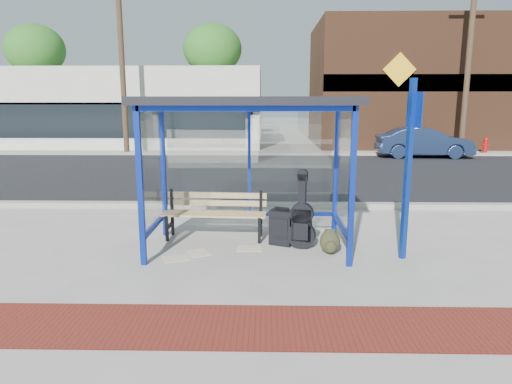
{
  "coord_description": "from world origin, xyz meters",
  "views": [
    {
      "loc": [
        0.28,
        -7.07,
        2.36
      ],
      "look_at": [
        0.13,
        0.2,
        0.9
      ],
      "focal_mm": 32.0,
      "sensor_mm": 36.0,
      "label": 1
    }
  ],
  "objects_px": {
    "bench": "(215,211)",
    "fire_hydrant": "(486,145)",
    "suitcase": "(281,227)",
    "backpack": "(330,242)",
    "guitar_bag": "(302,222)",
    "parked_car": "(424,142)"
  },
  "relations": [
    {
      "from": "suitcase",
      "to": "backpack",
      "type": "relative_size",
      "value": 1.67
    },
    {
      "from": "bench",
      "to": "fire_hydrant",
      "type": "distance_m",
      "value": 17.28
    },
    {
      "from": "bench",
      "to": "parked_car",
      "type": "bearing_deg",
      "value": 60.38
    },
    {
      "from": "fire_hydrant",
      "to": "guitar_bag",
      "type": "bearing_deg",
      "value": -124.24
    },
    {
      "from": "bench",
      "to": "backpack",
      "type": "bearing_deg",
      "value": -20.08
    },
    {
      "from": "guitar_bag",
      "to": "fire_hydrant",
      "type": "height_order",
      "value": "guitar_bag"
    },
    {
      "from": "bench",
      "to": "suitcase",
      "type": "distance_m",
      "value": 1.22
    },
    {
      "from": "bench",
      "to": "suitcase",
      "type": "bearing_deg",
      "value": -15.11
    },
    {
      "from": "guitar_bag",
      "to": "suitcase",
      "type": "distance_m",
      "value": 0.39
    },
    {
      "from": "bench",
      "to": "fire_hydrant",
      "type": "height_order",
      "value": "bench"
    },
    {
      "from": "bench",
      "to": "backpack",
      "type": "relative_size",
      "value": 4.69
    },
    {
      "from": "fire_hydrant",
      "to": "bench",
      "type": "bearing_deg",
      "value": -129.3
    },
    {
      "from": "suitcase",
      "to": "backpack",
      "type": "xyz_separation_m",
      "value": [
        0.75,
        -0.44,
        -0.11
      ]
    },
    {
      "from": "parked_car",
      "to": "fire_hydrant",
      "type": "relative_size",
      "value": 5.29
    },
    {
      "from": "backpack",
      "to": "parked_car",
      "type": "bearing_deg",
      "value": 67.46
    },
    {
      "from": "bench",
      "to": "parked_car",
      "type": "xyz_separation_m",
      "value": [
        7.6,
        11.82,
        0.17
      ]
    },
    {
      "from": "backpack",
      "to": "bench",
      "type": "bearing_deg",
      "value": 158.55
    },
    {
      "from": "backpack",
      "to": "fire_hydrant",
      "type": "bearing_deg",
      "value": 59.23
    },
    {
      "from": "fire_hydrant",
      "to": "suitcase",
      "type": "bearing_deg",
      "value": -125.47
    },
    {
      "from": "guitar_bag",
      "to": "parked_car",
      "type": "distance_m",
      "value": 13.81
    },
    {
      "from": "suitcase",
      "to": "fire_hydrant",
      "type": "relative_size",
      "value": 0.87
    },
    {
      "from": "suitcase",
      "to": "fire_hydrant",
      "type": "bearing_deg",
      "value": 77.31
    }
  ]
}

